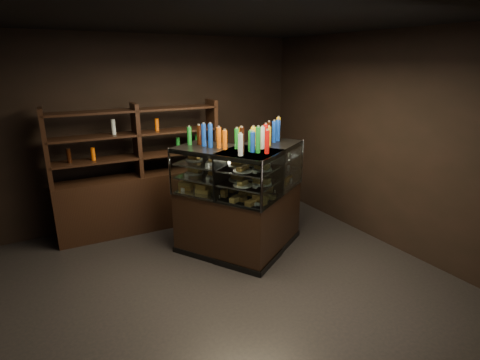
% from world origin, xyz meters
% --- Properties ---
extents(ground, '(5.00, 5.00, 0.00)m').
position_xyz_m(ground, '(0.00, 0.00, 0.00)').
color(ground, black).
rests_on(ground, ground).
extents(room_shell, '(5.02, 5.02, 3.01)m').
position_xyz_m(room_shell, '(0.00, 0.00, 1.94)').
color(room_shell, black).
rests_on(room_shell, ground).
extents(display_case, '(1.90, 1.55, 1.52)m').
position_xyz_m(display_case, '(0.53, 0.58, 0.50)').
color(display_case, black).
rests_on(display_case, ground).
extents(food_display, '(1.48, 1.17, 0.46)m').
position_xyz_m(food_display, '(0.53, 0.57, 1.15)').
color(food_display, '#BA9742').
rests_on(food_display, display_case).
extents(bottles_top, '(1.30, 1.03, 0.30)m').
position_xyz_m(bottles_top, '(0.53, 0.58, 1.65)').
color(bottles_top, black).
rests_on(bottles_top, display_case).
extents(potted_conifer, '(0.36, 0.36, 0.76)m').
position_xyz_m(potted_conifer, '(1.24, 1.28, 0.44)').
color(potted_conifer, black).
rests_on(potted_conifer, ground).
extents(back_shelving, '(2.54, 0.53, 2.00)m').
position_xyz_m(back_shelving, '(-0.48, 2.05, 0.60)').
color(back_shelving, black).
rests_on(back_shelving, ground).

